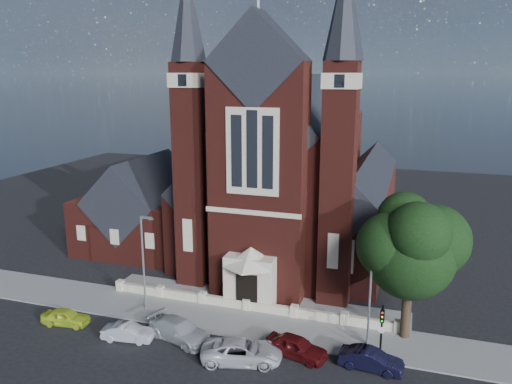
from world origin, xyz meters
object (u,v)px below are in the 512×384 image
at_px(street_lamp_left, 144,258).
at_px(car_dark_red, 296,347).
at_px(street_tree, 412,250).
at_px(parish_hall, 145,212).
at_px(street_lamp_right, 372,286).
at_px(car_silver_b, 180,330).
at_px(car_lime_van, 66,317).
at_px(car_white_suv, 242,351).
at_px(car_navy, 371,360).
at_px(church, 296,175).
at_px(car_silver_a, 128,332).
at_px(traffic_signal, 382,325).

bearing_deg(street_lamp_left, car_dark_red, -12.41).
bearing_deg(street_tree, parish_hall, 156.74).
height_order(street_lamp_right, car_silver_b, street_lamp_right).
height_order(car_lime_van, car_white_suv, car_white_suv).
bearing_deg(street_lamp_right, car_navy, -81.56).
height_order(church, car_silver_a, church).
height_order(traffic_signal, car_lime_van, traffic_signal).
distance_m(church, traffic_signal, 23.94).
distance_m(car_silver_b, car_navy, 13.71).
bearing_deg(traffic_signal, car_silver_a, -170.24).
bearing_deg(car_silver_a, street_tree, -80.55).
relative_size(street_lamp_right, car_navy, 1.93).
height_order(church, street_lamp_left, church).
distance_m(street_lamp_right, car_lime_van, 23.42).
bearing_deg(car_silver_a, car_silver_b, -79.98).
distance_m(car_lime_van, car_silver_a, 5.89).
height_order(street_lamp_right, car_navy, street_lamp_right).
relative_size(street_lamp_left, car_lime_van, 2.16).
bearing_deg(traffic_signal, car_silver_b, -172.59).
relative_size(parish_hall, car_silver_b, 2.33).
xyz_separation_m(street_tree, car_lime_van, (-25.22, -5.81, -6.32)).
relative_size(parish_hall, car_lime_van, 3.26).
bearing_deg(parish_hall, car_dark_red, -38.27).
distance_m(church, street_lamp_right, 21.76).
xyz_separation_m(street_tree, car_silver_a, (-19.35, -6.34, -6.33)).
relative_size(street_lamp_right, car_lime_van, 2.16).
height_order(street_tree, car_silver_a, street_tree).
xyz_separation_m(street_tree, car_silver_b, (-15.78, -5.13, -6.20)).
height_order(car_lime_van, car_navy, car_navy).
bearing_deg(car_silver_b, car_lime_van, 113.18).
relative_size(street_tree, car_navy, 2.55).
bearing_deg(car_dark_red, car_white_suv, 131.21).
bearing_deg(street_lamp_right, car_silver_b, -165.55).
bearing_deg(car_silver_a, parish_hall, 17.71).
relative_size(church, car_dark_red, 7.92).
height_order(street_lamp_left, car_lime_van, street_lamp_left).
bearing_deg(car_silver_b, traffic_signal, -63.51).
bearing_deg(parish_hall, car_navy, -32.53).
height_order(car_dark_red, car_navy, car_dark_red).
bearing_deg(church, street_tree, -53.83).
bearing_deg(parish_hall, street_tree, -23.26).
bearing_deg(car_navy, car_white_suv, 107.35).
xyz_separation_m(car_lime_van, car_navy, (23.15, 1.18, 0.05)).
xyz_separation_m(church, street_lamp_right, (10.09, -18.94, -3.59)).
bearing_deg(street_lamp_left, traffic_signal, -4.76).
distance_m(car_lime_van, car_dark_red, 18.14).
distance_m(street_lamp_right, car_navy, 4.90).
bearing_deg(parish_hall, traffic_signal, -29.98).
relative_size(traffic_signal, car_navy, 0.95).
relative_size(church, parish_hall, 2.86).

